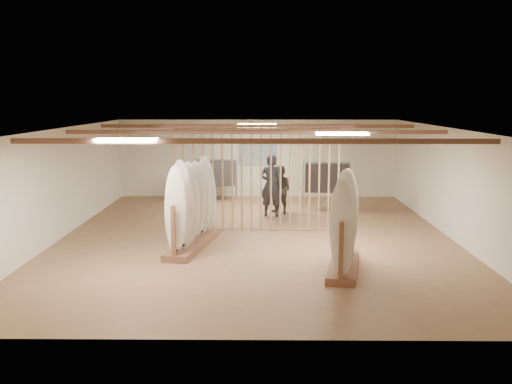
{
  "coord_description": "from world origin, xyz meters",
  "views": [
    {
      "loc": [
        0.14,
        -13.54,
        3.53
      ],
      "look_at": [
        0.0,
        0.0,
        1.2
      ],
      "focal_mm": 38.0,
      "sensor_mm": 36.0,
      "label": 1
    }
  ],
  "objects_px": {
    "rack_left": "(192,218)",
    "rack_right": "(344,237)",
    "shopper_b": "(280,186)",
    "clothing_rack_b": "(327,178)",
    "clothing_rack_a": "(216,173)",
    "shopper_a": "(271,181)"
  },
  "relations": [
    {
      "from": "clothing_rack_b",
      "to": "shopper_b",
      "type": "xyz_separation_m",
      "value": [
        -1.51,
        -0.57,
        -0.19
      ]
    },
    {
      "from": "shopper_a",
      "to": "clothing_rack_b",
      "type": "bearing_deg",
      "value": -141.83
    },
    {
      "from": "clothing_rack_a",
      "to": "clothing_rack_b",
      "type": "relative_size",
      "value": 0.94
    },
    {
      "from": "shopper_b",
      "to": "clothing_rack_b",
      "type": "bearing_deg",
      "value": 63.42
    },
    {
      "from": "rack_left",
      "to": "shopper_a",
      "type": "height_order",
      "value": "shopper_a"
    },
    {
      "from": "rack_right",
      "to": "clothing_rack_a",
      "type": "xyz_separation_m",
      "value": [
        -3.31,
        7.65,
        0.27
      ]
    },
    {
      "from": "rack_right",
      "to": "clothing_rack_b",
      "type": "distance_m",
      "value": 6.21
    },
    {
      "from": "shopper_a",
      "to": "shopper_b",
      "type": "xyz_separation_m",
      "value": [
        0.29,
        0.33,
        -0.21
      ]
    },
    {
      "from": "shopper_a",
      "to": "shopper_b",
      "type": "distance_m",
      "value": 0.49
    },
    {
      "from": "shopper_b",
      "to": "rack_left",
      "type": "bearing_deg",
      "value": -77.07
    },
    {
      "from": "rack_left",
      "to": "clothing_rack_a",
      "type": "bearing_deg",
      "value": 101.12
    },
    {
      "from": "clothing_rack_a",
      "to": "shopper_b",
      "type": "relative_size",
      "value": 0.88
    },
    {
      "from": "clothing_rack_b",
      "to": "shopper_a",
      "type": "height_order",
      "value": "shopper_a"
    },
    {
      "from": "clothing_rack_a",
      "to": "rack_left",
      "type": "bearing_deg",
      "value": -97.06
    },
    {
      "from": "rack_left",
      "to": "clothing_rack_b",
      "type": "distance_m",
      "value": 5.85
    },
    {
      "from": "rack_left",
      "to": "rack_right",
      "type": "xyz_separation_m",
      "value": [
        3.37,
        -1.7,
        -0.01
      ]
    },
    {
      "from": "clothing_rack_a",
      "to": "shopper_a",
      "type": "height_order",
      "value": "shopper_a"
    },
    {
      "from": "clothing_rack_a",
      "to": "shopper_b",
      "type": "height_order",
      "value": "shopper_b"
    },
    {
      "from": "rack_right",
      "to": "shopper_b",
      "type": "bearing_deg",
      "value": 113.23
    },
    {
      "from": "rack_left",
      "to": "rack_right",
      "type": "distance_m",
      "value": 3.77
    },
    {
      "from": "clothing_rack_a",
      "to": "shopper_b",
      "type": "xyz_separation_m",
      "value": [
        2.17,
        -2.03,
        -0.13
      ]
    },
    {
      "from": "rack_left",
      "to": "shopper_b",
      "type": "xyz_separation_m",
      "value": [
        2.23,
        3.92,
        0.13
      ]
    }
  ]
}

